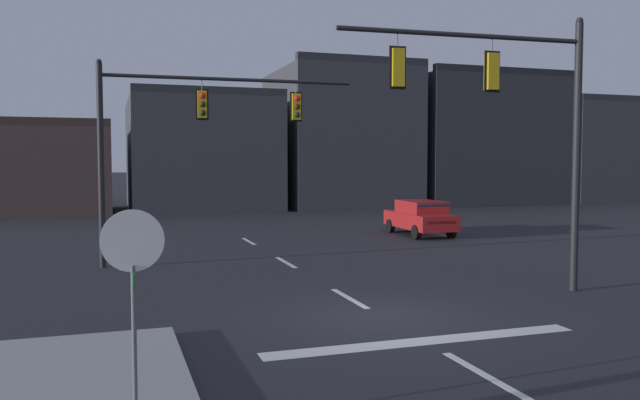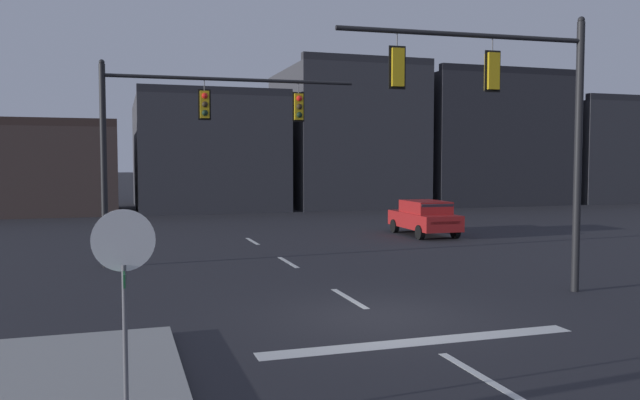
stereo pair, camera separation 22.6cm
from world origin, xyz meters
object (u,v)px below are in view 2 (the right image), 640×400
object	(u,v)px
signal_mast_far_side	(183,126)
stop_sign	(124,265)
signal_mast_near_side	(515,108)
car_lot_nearside	(424,217)

from	to	relation	value
signal_mast_far_side	stop_sign	xyz separation A→B (m)	(-2.03, -13.46, -2.44)
signal_mast_near_side	stop_sign	xyz separation A→B (m)	(-9.50, -5.83, -2.62)
car_lot_nearside	signal_mast_near_side	bearing A→B (deg)	-107.14
signal_mast_far_side	stop_sign	bearing A→B (deg)	-98.59
signal_mast_near_side	car_lot_nearside	bearing A→B (deg)	72.86
signal_mast_far_side	car_lot_nearside	size ratio (longest dim) A/B	1.88
stop_sign	car_lot_nearside	bearing A→B (deg)	54.00
signal_mast_near_side	signal_mast_far_side	size ratio (longest dim) A/B	0.84
signal_mast_near_side	car_lot_nearside	distance (m)	13.74
stop_sign	car_lot_nearside	world-z (taller)	stop_sign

